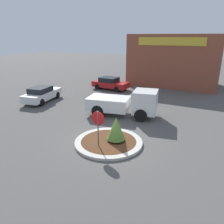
{
  "coord_description": "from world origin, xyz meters",
  "views": [
    {
      "loc": [
        5.52,
        -10.34,
        6.09
      ],
      "look_at": [
        -0.82,
        2.04,
        1.23
      ],
      "focal_mm": 35.0,
      "sensor_mm": 36.0,
      "label": 1
    }
  ],
  "objects_px": {
    "stop_sign": "(98,123)",
    "parked_sedan_white": "(42,94)",
    "parked_sedan_red": "(110,83)",
    "utility_truck": "(125,103)"
  },
  "relations": [
    {
      "from": "utility_truck",
      "to": "parked_sedan_red",
      "type": "relative_size",
      "value": 1.32
    },
    {
      "from": "stop_sign",
      "to": "parked_sedan_red",
      "type": "xyz_separation_m",
      "value": [
        -6.15,
        13.23,
        -0.83
      ]
    },
    {
      "from": "stop_sign",
      "to": "parked_sedan_red",
      "type": "bearing_deg",
      "value": 114.92
    },
    {
      "from": "stop_sign",
      "to": "parked_sedan_white",
      "type": "relative_size",
      "value": 0.48
    },
    {
      "from": "parked_sedan_white",
      "to": "parked_sedan_red",
      "type": "bearing_deg",
      "value": -34.39
    },
    {
      "from": "parked_sedan_red",
      "to": "parked_sedan_white",
      "type": "relative_size",
      "value": 0.95
    },
    {
      "from": "parked_sedan_red",
      "to": "parked_sedan_white",
      "type": "height_order",
      "value": "parked_sedan_white"
    },
    {
      "from": "parked_sedan_white",
      "to": "utility_truck",
      "type": "bearing_deg",
      "value": -99.53
    },
    {
      "from": "stop_sign",
      "to": "utility_truck",
      "type": "distance_m",
      "value": 5.7
    },
    {
      "from": "parked_sedan_red",
      "to": "parked_sedan_white",
      "type": "xyz_separation_m",
      "value": [
        -3.52,
        -7.6,
        0.02
      ]
    }
  ]
}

